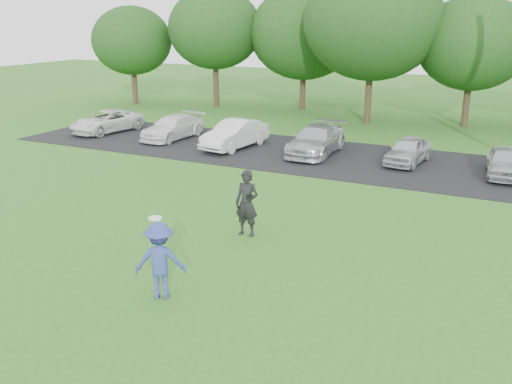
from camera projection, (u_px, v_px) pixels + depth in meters
ground at (186, 291)px, 12.52m from camera, size 100.00×100.00×0.00m
parking_lot at (357, 160)px, 23.65m from camera, size 32.00×6.50×0.03m
frisbee_player at (160, 261)px, 12.02m from camera, size 1.26×1.07×1.92m
camera_bystander at (247, 203)px, 15.43m from camera, size 0.67×0.45×1.84m
parked_cars at (339, 144)px, 23.87m from camera, size 28.26×4.64×1.24m
tree_row at (444, 32)px, 29.90m from camera, size 42.39×9.85×8.64m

